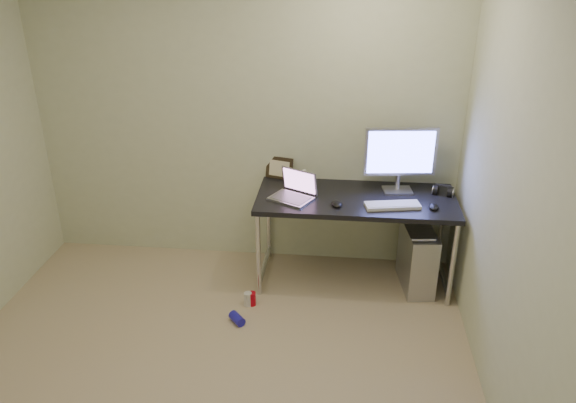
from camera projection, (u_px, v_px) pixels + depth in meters
The scene contains 18 objects.
floor at pixel (203, 393), 3.51m from camera, with size 3.50×3.50×0.00m, color tan.
wall_back at pixel (244, 119), 4.56m from camera, with size 3.50×0.02×2.50m, color beige.
wall_right at pixel (528, 230), 2.82m from camera, with size 0.02×3.50×2.50m, color beige.
desk at pixel (356, 206), 4.41m from camera, with size 1.55×0.68×0.75m.
tower_computer at pixel (417, 258), 4.50m from camera, with size 0.27×0.51×0.55m.
cable_a at pixel (409, 223), 4.74m from camera, with size 0.01×0.01×0.70m, color black.
cable_b at pixel (419, 226), 4.73m from camera, with size 0.01×0.01×0.72m, color black.
can_red at pixel (252, 299), 4.33m from camera, with size 0.06×0.06×0.11m, color #B80617.
can_white at pixel (248, 299), 4.33m from camera, with size 0.06×0.06×0.11m, color silver.
can_blue at pixel (237, 319), 4.14m from camera, with size 0.07×0.07×0.13m, color #201AB7.
laptop at pixel (294, 192), 4.35m from camera, with size 0.39×0.37×0.21m.
monitor at pixel (400, 155), 4.35m from camera, with size 0.56×0.19×0.53m.
keyboard at pixel (393, 205), 4.21m from camera, with size 0.41×0.13×0.02m, color silver.
mouse_right at pixel (434, 206), 4.19m from camera, with size 0.07×0.12×0.04m, color black.
mouse_left at pixel (337, 203), 4.23m from camera, with size 0.08×0.13×0.04m, color black.
headphones at pixel (443, 191), 4.41m from camera, with size 0.18×0.10×0.10m.
picture_frame at pixel (279, 168), 4.68m from camera, with size 0.23×0.03×0.19m, color black.
webcam at pixel (304, 173), 4.59m from camera, with size 0.05×0.04×0.12m.
Camera 1 is at (0.81, -2.60, 2.57)m, focal length 35.00 mm.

